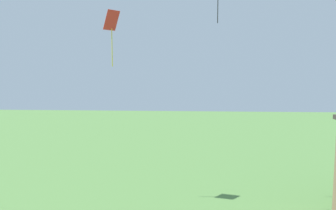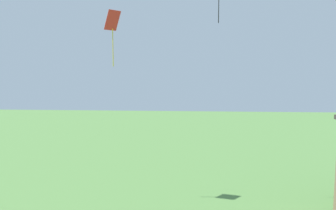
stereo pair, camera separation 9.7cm
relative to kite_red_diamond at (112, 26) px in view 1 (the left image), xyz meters
The scene contains 1 object.
kite_red_diamond is the anchor object (origin of this frame).
Camera 1 is at (0.85, -4.75, 8.00)m, focal length 35.00 mm.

